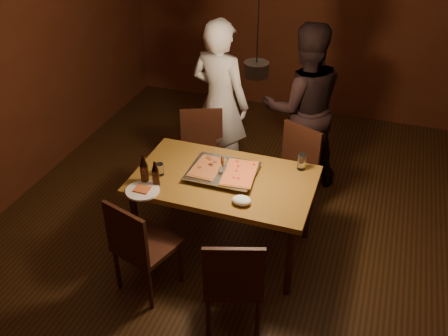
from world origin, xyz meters
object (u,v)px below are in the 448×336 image
(diner_white, at_px, (220,103))
(chair_far_right, at_px, (294,164))
(chair_far_left, at_px, (202,146))
(beer_bottle_b, at_px, (155,174))
(diner_dark, at_px, (303,107))
(dining_table, at_px, (224,185))
(chair_near_left, at_px, (138,241))
(chair_near_right, at_px, (233,276))
(pizza_tray, at_px, (223,173))
(plate_slice, at_px, (142,191))
(pendant_lamp, at_px, (256,68))
(beer_bottle_a, at_px, (144,169))

(diner_white, bearing_deg, chair_far_right, 169.45)
(chair_far_left, height_order, beer_bottle_b, beer_bottle_b)
(diner_dark, bearing_deg, dining_table, 49.02)
(dining_table, height_order, chair_near_left, chair_near_left)
(dining_table, height_order, diner_dark, diner_dark)
(chair_near_left, distance_m, chair_near_right, 0.81)
(chair_far_right, distance_m, diner_white, 1.00)
(pizza_tray, distance_m, plate_slice, 0.68)
(dining_table, xyz_separation_m, chair_near_right, (0.36, -0.84, -0.14))
(pendant_lamp, bearing_deg, chair_far_left, 133.74)
(chair_far_right, height_order, chair_near_right, same)
(dining_table, xyz_separation_m, chair_near_left, (-0.45, -0.72, -0.14))
(diner_dark, distance_m, pendant_lamp, 1.60)
(chair_near_right, relative_size, plate_slice, 1.94)
(dining_table, relative_size, chair_far_left, 2.74)
(chair_near_right, height_order, beer_bottle_b, beer_bottle_b)
(pizza_tray, relative_size, beer_bottle_a, 2.19)
(beer_bottle_a, relative_size, diner_white, 0.15)
(beer_bottle_b, relative_size, diner_white, 0.13)
(chair_far_left, relative_size, pizza_tray, 0.99)
(chair_near_left, xyz_separation_m, beer_bottle_b, (-0.04, 0.45, 0.32))
(chair_far_right, relative_size, chair_near_right, 1.05)
(pizza_tray, bearing_deg, chair_far_left, 120.92)
(chair_far_left, xyz_separation_m, diner_dark, (0.89, 0.54, 0.33))
(chair_near_right, relative_size, pendant_lamp, 0.48)
(chair_far_right, xyz_separation_m, diner_dark, (-0.05, 0.56, 0.33))
(dining_table, relative_size, plate_slice, 5.49)
(pizza_tray, distance_m, diner_white, 1.14)
(chair_near_left, distance_m, diner_white, 1.86)
(diner_dark, bearing_deg, plate_slice, 36.59)
(diner_dark, bearing_deg, chair_far_right, 71.33)
(chair_far_right, height_order, chair_near_left, same)
(chair_near_left, xyz_separation_m, pendant_lamp, (0.69, 0.71, 1.22))
(chair_far_right, bearing_deg, plate_slice, 72.62)
(chair_far_right, relative_size, chair_near_left, 1.06)
(plate_slice, bearing_deg, chair_near_right, -26.06)
(chair_near_right, xyz_separation_m, beer_bottle_b, (-0.85, 0.56, 0.32))
(chair_far_left, xyz_separation_m, chair_near_right, (0.85, -1.60, 0.00))
(chair_near_right, relative_size, diner_dark, 0.31)
(diner_white, bearing_deg, beer_bottle_a, 95.40)
(chair_near_right, bearing_deg, diner_white, 93.70)
(plate_slice, bearing_deg, diner_dark, 60.70)
(chair_far_left, relative_size, chair_near_right, 1.03)
(chair_near_left, height_order, pendant_lamp, pendant_lamp)
(chair_near_left, relative_size, beer_bottle_b, 2.38)
(plate_slice, distance_m, pendant_lamp, 1.34)
(pizza_tray, xyz_separation_m, beer_bottle_b, (-0.46, -0.31, 0.09))
(chair_far_left, height_order, beer_bottle_a, beer_bottle_a)
(chair_far_left, height_order, plate_slice, chair_far_left)
(plate_slice, height_order, diner_dark, diner_dark)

